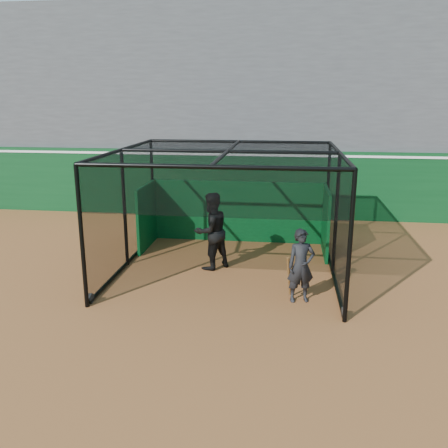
# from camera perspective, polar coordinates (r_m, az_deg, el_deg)

# --- Properties ---
(ground) EXTENTS (120.00, 120.00, 0.00)m
(ground) POSITION_cam_1_polar(r_m,az_deg,el_deg) (10.30, -5.69, -10.30)
(ground) COLOR brown
(ground) RESTS_ON ground
(outfield_wall) EXTENTS (50.00, 0.50, 2.50)m
(outfield_wall) POSITION_cam_1_polar(r_m,az_deg,el_deg) (17.96, 0.32, 5.08)
(outfield_wall) COLOR #0B3D19
(outfield_wall) RESTS_ON ground
(grandstand) EXTENTS (50.00, 7.85, 8.95)m
(grandstand) POSITION_cam_1_polar(r_m,az_deg,el_deg) (21.43, 1.63, 15.25)
(grandstand) COLOR #4C4C4F
(grandstand) RESTS_ON ground
(batting_cage) EXTENTS (5.54, 5.48, 3.09)m
(batting_cage) POSITION_cam_1_polar(r_m,az_deg,el_deg) (12.12, 0.41, 1.43)
(batting_cage) COLOR black
(batting_cage) RESTS_ON ground
(batter) EXTENTS (1.25, 1.24, 2.03)m
(batter) POSITION_cam_1_polar(r_m,az_deg,el_deg) (12.34, -1.55, -0.86)
(batter) COLOR black
(batter) RESTS_ON ground
(on_deck_player) EXTENTS (0.69, 0.54, 1.65)m
(on_deck_player) POSITION_cam_1_polar(r_m,az_deg,el_deg) (10.52, 9.23, -5.00)
(on_deck_player) COLOR black
(on_deck_player) RESTS_ON ground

